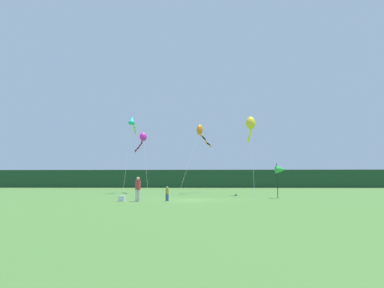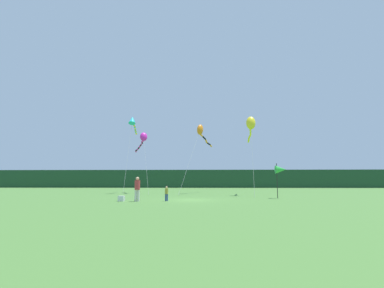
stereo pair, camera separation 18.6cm
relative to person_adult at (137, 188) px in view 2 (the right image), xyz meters
name	(u,v)px [view 2 (the right image)]	position (x,y,z in m)	size (l,w,h in m)	color
ground_plane	(189,200)	(3.71, 1.83, -0.99)	(120.00, 120.00, 0.00)	#477533
distant_treeline	(198,179)	(3.71, 46.83, 1.07)	(108.00, 3.37, 4.11)	#1E4228
person_adult	(137,188)	(0.00, 0.00, 0.00)	(0.39, 0.39, 1.76)	silver
person_child	(167,193)	(2.09, 0.42, -0.38)	(0.24, 0.24, 1.07)	#334C8C
cooler_box	(121,199)	(-1.19, 0.12, -0.79)	(0.42, 0.44, 0.39)	silver
banner_flag_pole	(281,170)	(11.52, 4.14, 1.45)	(0.90, 0.70, 3.00)	black
kite_yellow	(251,125)	(9.95, 9.40, 6.49)	(1.10, 7.31, 8.42)	#B2B2B2
kite_magenta	(143,139)	(-2.75, 14.53, 5.79)	(3.39, 7.50, 7.63)	#B2B2B2
kite_orange	(201,132)	(4.62, 14.30, 6.60)	(3.88, 9.32, 8.60)	#B2B2B2
kite_cyan	(133,122)	(-3.96, 14.02, 7.90)	(0.91, 7.30, 9.66)	#B2B2B2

